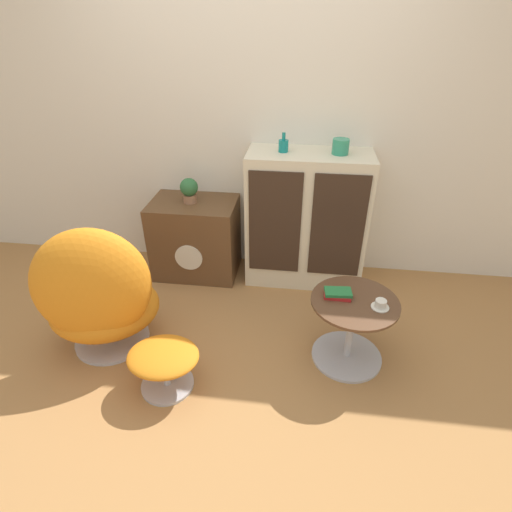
# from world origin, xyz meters

# --- Properties ---
(ground_plane) EXTENTS (12.00, 12.00, 0.00)m
(ground_plane) POSITION_xyz_m (0.00, 0.00, 0.00)
(ground_plane) COLOR #A87542
(wall_back) EXTENTS (6.40, 0.06, 2.60)m
(wall_back) POSITION_xyz_m (0.00, 1.44, 1.30)
(wall_back) COLOR silver
(wall_back) RESTS_ON ground_plane
(sideboard) EXTENTS (0.92, 0.43, 1.07)m
(sideboard) POSITION_xyz_m (0.46, 1.20, 0.53)
(sideboard) COLOR beige
(sideboard) RESTS_ON ground_plane
(tv_console) EXTENTS (0.69, 0.48, 0.64)m
(tv_console) POSITION_xyz_m (-0.45, 1.18, 0.32)
(tv_console) COLOR brown
(tv_console) RESTS_ON ground_plane
(egg_chair) EXTENTS (0.83, 0.79, 0.93)m
(egg_chair) POSITION_xyz_m (-0.80, 0.19, 0.41)
(egg_chair) COLOR #B7B7BC
(egg_chair) RESTS_ON ground_plane
(ottoman) EXTENTS (0.42, 0.36, 0.29)m
(ottoman) POSITION_xyz_m (-0.31, -0.08, 0.21)
(ottoman) COLOR #B7B7BC
(ottoman) RESTS_ON ground_plane
(coffee_table) EXTENTS (0.53, 0.53, 0.46)m
(coffee_table) POSITION_xyz_m (0.77, 0.29, 0.25)
(coffee_table) COLOR #B7B7BC
(coffee_table) RESTS_ON ground_plane
(vase_leftmost) EXTENTS (0.07, 0.07, 0.14)m
(vase_leftmost) POSITION_xyz_m (0.26, 1.21, 1.11)
(vase_leftmost) COLOR #147A75
(vase_leftmost) RESTS_ON sideboard
(vase_inner_left) EXTENTS (0.12, 0.12, 0.11)m
(vase_inner_left) POSITION_xyz_m (0.66, 1.21, 1.12)
(vase_inner_left) COLOR #2D8E6B
(vase_inner_left) RESTS_ON sideboard
(potted_plant) EXTENTS (0.14, 0.14, 0.20)m
(potted_plant) POSITION_xyz_m (-0.46, 1.18, 0.75)
(potted_plant) COLOR #996B4C
(potted_plant) RESTS_ON tv_console
(teacup) EXTENTS (0.10, 0.10, 0.05)m
(teacup) POSITION_xyz_m (0.91, 0.25, 0.48)
(teacup) COLOR silver
(teacup) RESTS_ON coffee_table
(book_stack) EXTENTS (0.17, 0.11, 0.04)m
(book_stack) POSITION_xyz_m (0.67, 0.32, 0.48)
(book_stack) COLOR red
(book_stack) RESTS_ON coffee_table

